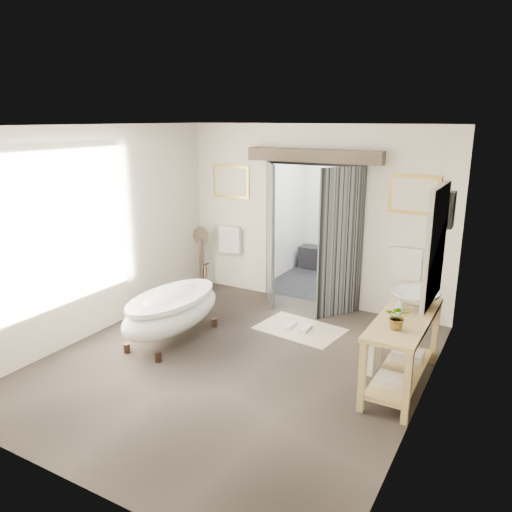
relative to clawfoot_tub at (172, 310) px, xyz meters
name	(u,v)px	position (x,y,z in m)	size (l,w,h in m)	color
ground_plane	(233,362)	(1.09, -0.18, -0.43)	(5.00, 5.00, 0.00)	#51473E
room_shell	(223,219)	(1.06, -0.30, 1.43)	(4.52, 5.02, 2.91)	beige
shower_room	(344,232)	(1.09, 3.81, 0.47)	(2.22, 2.01, 2.51)	black
back_wall_dressing	(309,211)	(1.09, 2.13, 1.13)	(3.82, 0.74, 2.52)	black
clawfoot_tub	(172,310)	(0.00, 0.00, 0.00)	(0.81, 1.80, 0.88)	#3C291F
vanity	(400,345)	(3.04, 0.28, 0.07)	(0.57, 1.60, 0.85)	tan
pedestal_mirror	(202,262)	(-0.91, 2.00, 0.06)	(0.33, 0.22, 1.13)	brown
rug	(300,329)	(1.42, 1.15, -0.42)	(1.20, 0.80, 0.01)	beige
slippers	(298,327)	(1.39, 1.13, -0.39)	(0.36, 0.27, 0.05)	silver
basin	(415,299)	(3.09, 0.64, 0.52)	(0.56, 0.56, 0.19)	white
plant	(398,317)	(3.08, -0.10, 0.55)	(0.24, 0.21, 0.27)	gray
soap_bottle_a	(399,305)	(2.97, 0.40, 0.50)	(0.08, 0.08, 0.17)	gray
soap_bottle_b	(413,290)	(3.00, 0.98, 0.51)	(0.14, 0.14, 0.17)	gray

